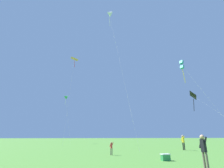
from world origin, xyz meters
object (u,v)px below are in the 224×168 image
Objects in this scene: person_child_small at (111,147)px; person_foreground_watcher at (204,148)px; kite_white_distant at (109,13)px; kite_teal_box at (182,65)px; person_in_red_shirt at (183,141)px; kite_green_small at (66,97)px; picnic_cooler at (165,157)px; kite_yellow_diamond at (74,62)px; kite_black_large at (194,99)px.

person_child_small is 0.68× the size of person_foreground_watcher.
kite_teal_box is (13.77, -2.30, -11.69)m from kite_white_distant.
kite_teal_box is at bearing 48.40° from person_in_red_shirt.
kite_teal_box is 16.24m from person_in_red_shirt.
kite_green_small is 11.00× the size of person_child_small.
picnic_cooler is at bearing 94.80° from person_foreground_watcher.
kite_white_distant reaches higher than person_in_red_shirt.
picnic_cooler is at bearing -74.51° from kite_yellow_diamond.
kite_black_large is 6.93× the size of person_foreground_watcher.
person_in_red_shirt reaches higher than picnic_cooler.
kite_teal_box is 24.41m from picnic_cooler.
person_child_small is at bearing -98.64° from kite_white_distant.
person_in_red_shirt reaches higher than person_foreground_watcher.
kite_black_large is at bearing 34.44° from kite_teal_box.
person_child_small is at bearing -157.58° from person_in_red_shirt.
kite_black_large is 14.93m from person_in_red_shirt.
kite_green_small reaches higher than picnic_cooler.
person_child_small is (-15.76, -10.78, -13.87)m from kite_teal_box.
person_foreground_watcher is at bearing -86.55° from kite_white_distant.
kite_green_small is 20.76× the size of picnic_cooler.
person_foreground_watcher is (3.25, -7.81, 0.32)m from person_child_small.
kite_green_small is 24.02m from kite_white_distant.
person_foreground_watcher is 2.77× the size of picnic_cooler.
kite_black_large is 0.54× the size of kite_yellow_diamond.
kite_teal_box is (-3.20, -2.20, 5.87)m from kite_black_large.
kite_green_small is 9.95m from kite_yellow_diamond.
kite_green_small is 0.80× the size of kite_teal_box.
kite_black_large is 0.74× the size of kite_teal_box.
kite_white_distant is 14.80m from kite_yellow_diamond.
person_foreground_watcher reaches higher than person_child_small.
kite_yellow_diamond is at bearing 121.71° from kite_white_distant.
person_foreground_watcher is at bearing -75.08° from kite_green_small.
kite_yellow_diamond is 35.53m from picnic_cooler.
kite_white_distant reaches higher than person_foreground_watcher.
kite_black_large is at bearing -33.56° from kite_green_small.
kite_black_large reaches higher than person_child_small.
kite_green_small is 37.57m from picnic_cooler.
kite_black_large is at bearing -0.35° from kite_white_distant.
picnic_cooler is at bearing -130.41° from kite_teal_box.
kite_teal_box is 26.19m from person_foreground_watcher.
person_child_small is 8.46m from person_foreground_watcher.
kite_white_distant is (8.84, -17.02, 14.46)m from kite_green_small.
kite_teal_box is (22.61, -19.32, 2.77)m from kite_green_small.
kite_white_distant is 1.26× the size of kite_yellow_diamond.
picnic_cooler is at bearing -74.08° from kite_green_small.
kite_yellow_diamond reaches higher than person_foreground_watcher.
kite_black_large is at bearing 47.12° from picnic_cooler.
person_foreground_watcher is (10.10, -37.91, -10.78)m from kite_green_small.
kite_white_distant is 28.78m from person_child_small.
kite_teal_box is 25.99× the size of picnic_cooler.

